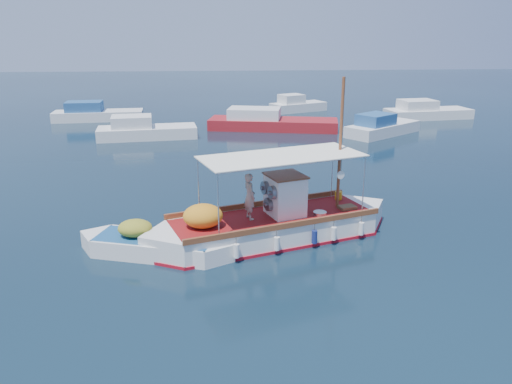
{
  "coord_description": "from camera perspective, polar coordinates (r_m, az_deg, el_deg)",
  "views": [
    {
      "loc": [
        -2.52,
        -16.75,
        7.21
      ],
      "look_at": [
        -1.22,
        0.0,
        1.76
      ],
      "focal_mm": 35.0,
      "sensor_mm": 36.0,
      "label": 1
    }
  ],
  "objects": [
    {
      "name": "bg_boat_far_w",
      "position": [
        44.48,
        -17.85,
        8.42
      ],
      "size": [
        7.43,
        2.87,
        1.8
      ],
      "rotation": [
        0.0,
        0.0,
        0.08
      ],
      "color": "silver",
      "rests_on": "ground"
    },
    {
      "name": "bg_boat_far_n",
      "position": [
        47.43,
        4.68,
        9.76
      ],
      "size": [
        5.55,
        3.99,
        1.8
      ],
      "rotation": [
        0.0,
        0.0,
        0.43
      ],
      "color": "silver",
      "rests_on": "ground"
    },
    {
      "name": "bg_boat_n",
      "position": [
        38.48,
        1.51,
        7.91
      ],
      "size": [
        10.07,
        4.69,
        1.8
      ],
      "rotation": [
        0.0,
        0.0,
        -0.2
      ],
      "color": "maroon",
      "rests_on": "ground"
    },
    {
      "name": "bg_boat_ne",
      "position": [
        37.48,
        14.12,
        7.1
      ],
      "size": [
        6.34,
        5.52,
        1.8
      ],
      "rotation": [
        0.0,
        0.0,
        0.64
      ],
      "color": "silver",
      "rests_on": "ground"
    },
    {
      "name": "dinghy",
      "position": [
        17.24,
        -11.6,
        -6.1
      ],
      "size": [
        5.31,
        2.65,
        1.35
      ],
      "rotation": [
        0.0,
        0.0,
        -0.29
      ],
      "color": "white",
      "rests_on": "ground"
    },
    {
      "name": "fishing_caique",
      "position": [
        18.0,
        1.75,
        -3.86
      ],
      "size": [
        9.11,
        4.76,
        5.87
      ],
      "rotation": [
        0.0,
        0.0,
        0.33
      ],
      "color": "white",
      "rests_on": "ground"
    },
    {
      "name": "bg_boat_nw",
      "position": [
        36.06,
        -12.66,
        6.79
      ],
      "size": [
        7.03,
        3.25,
        1.8
      ],
      "rotation": [
        0.0,
        0.0,
        0.13
      ],
      "color": "silver",
      "rests_on": "ground"
    },
    {
      "name": "bg_boat_e",
      "position": [
        45.8,
        18.82,
        8.58
      ],
      "size": [
        7.49,
        3.53,
        1.8
      ],
      "rotation": [
        0.0,
        0.0,
        0.13
      ],
      "color": "silver",
      "rests_on": "ground"
    },
    {
      "name": "ground",
      "position": [
        18.41,
        3.82,
        -5.13
      ],
      "size": [
        160.0,
        160.0,
        0.0
      ],
      "primitive_type": "plane",
      "color": "black",
      "rests_on": "ground"
    }
  ]
}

